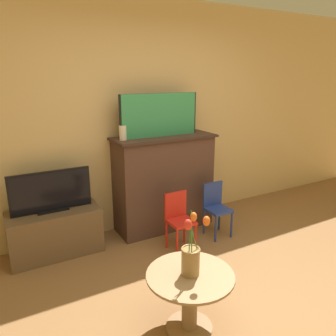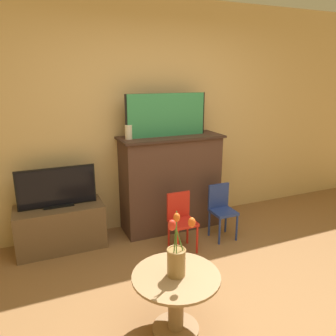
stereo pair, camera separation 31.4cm
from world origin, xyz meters
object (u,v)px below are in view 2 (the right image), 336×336
Objects in this scene: tv_monitor at (57,188)px; chair_red at (181,218)px; vase_tulips at (177,257)px; chair_blue at (221,208)px; painting at (167,115)px.

tv_monitor reaches higher than chair_red.
chair_blue is at bearing 46.25° from vase_tulips.
tv_monitor is at bearing 155.47° from chair_red.
tv_monitor is at bearing 164.70° from chair_blue.
painting is 1.56× the size of chair_blue.
vase_tulips reaches higher than tv_monitor.
painting reaches higher than vase_tulips.
painting is at bearing 69.34° from vase_tulips.
vase_tulips reaches higher than chair_blue.
painting is at bearing 0.69° from tv_monitor.
painting reaches higher than chair_blue.
painting is 1.90× the size of vase_tulips.
painting is 1.22× the size of tv_monitor.
painting is 1.18m from chair_red.
tv_monitor is 1.84m from chair_blue.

